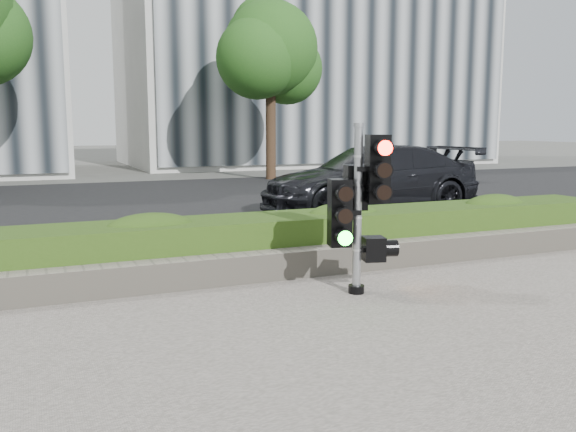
# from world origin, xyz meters

# --- Properties ---
(ground) EXTENTS (120.00, 120.00, 0.00)m
(ground) POSITION_xyz_m (0.00, 0.00, 0.00)
(ground) COLOR #51514C
(ground) RESTS_ON ground
(road) EXTENTS (60.00, 13.00, 0.02)m
(road) POSITION_xyz_m (0.00, 10.00, 0.01)
(road) COLOR black
(road) RESTS_ON ground
(curb) EXTENTS (60.00, 0.25, 0.12)m
(curb) POSITION_xyz_m (0.00, 3.15, 0.06)
(curb) COLOR gray
(curb) RESTS_ON ground
(stone_wall) EXTENTS (12.00, 0.32, 0.34)m
(stone_wall) POSITION_xyz_m (0.00, 1.90, 0.20)
(stone_wall) COLOR gray
(stone_wall) RESTS_ON sidewalk
(hedge) EXTENTS (12.00, 1.00, 0.68)m
(hedge) POSITION_xyz_m (0.00, 2.55, 0.37)
(hedge) COLOR #557C26
(hedge) RESTS_ON sidewalk
(building_right) EXTENTS (18.00, 10.00, 12.00)m
(building_right) POSITION_xyz_m (11.00, 25.00, 6.00)
(building_right) COLOR #B7B7B2
(building_right) RESTS_ON ground
(tree_right) EXTENTS (4.10, 3.58, 6.53)m
(tree_right) POSITION_xyz_m (5.48, 15.55, 4.48)
(tree_right) COLOR black
(tree_right) RESTS_ON ground
(traffic_signal) EXTENTS (0.70, 0.56, 1.91)m
(traffic_signal) POSITION_xyz_m (0.82, 0.93, 1.08)
(traffic_signal) COLOR black
(traffic_signal) RESTS_ON sidewalk
(car_dark) EXTENTS (5.13, 2.24, 1.47)m
(car_dark) POSITION_xyz_m (4.43, 6.74, 0.75)
(car_dark) COLOR black
(car_dark) RESTS_ON road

